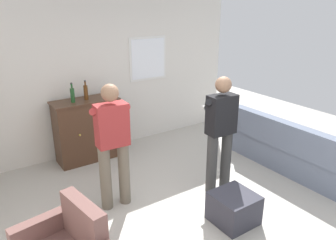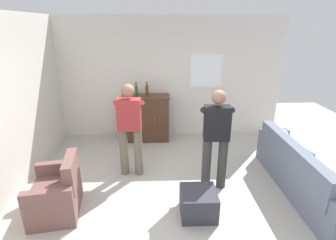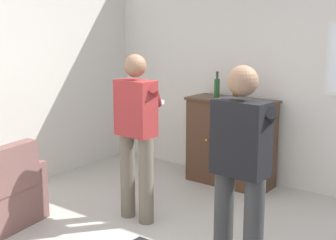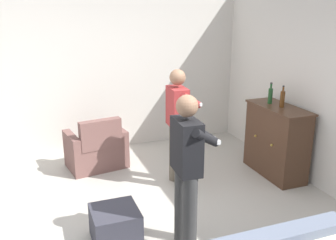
# 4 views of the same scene
# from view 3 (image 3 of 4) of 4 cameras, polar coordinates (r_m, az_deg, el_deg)

# --- Properties ---
(wall_back_with_window) EXTENTS (5.20, 0.15, 2.80)m
(wall_back_with_window) POSITION_cam_3_polar(r_m,az_deg,el_deg) (5.72, 15.06, 5.64)
(wall_back_with_window) COLOR silver
(wall_back_with_window) RESTS_ON ground
(sideboard_cabinet) EXTENTS (1.09, 0.49, 1.07)m
(sideboard_cabinet) POSITION_cam_3_polar(r_m,az_deg,el_deg) (5.82, 7.67, -2.64)
(sideboard_cabinet) COLOR #472D1E
(sideboard_cabinet) RESTS_ON ground
(bottle_wine_green) EXTENTS (0.07, 0.07, 0.32)m
(bottle_wine_green) POSITION_cam_3_polar(r_m,az_deg,el_deg) (5.68, 8.24, 3.80)
(bottle_wine_green) COLOR #593314
(bottle_wine_green) RESTS_ON sideboard_cabinet
(bottle_liquor_amber) EXTENTS (0.07, 0.07, 0.32)m
(bottle_liquor_amber) POSITION_cam_3_polar(r_m,az_deg,el_deg) (5.76, 5.98, 3.98)
(bottle_liquor_amber) COLOR #1E4C23
(bottle_liquor_amber) RESTS_ON sideboard_cabinet
(person_standing_left) EXTENTS (0.56, 0.49, 1.68)m
(person_standing_left) POSITION_cam_3_polar(r_m,az_deg,el_deg) (4.63, -3.82, -1.18)
(person_standing_left) COLOR #6B6051
(person_standing_left) RESTS_ON ground
(person_standing_right) EXTENTS (0.56, 0.48, 1.68)m
(person_standing_right) POSITION_cam_3_polar(r_m,az_deg,el_deg) (3.48, 8.88, -5.64)
(person_standing_right) COLOR #383838
(person_standing_right) RESTS_ON ground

